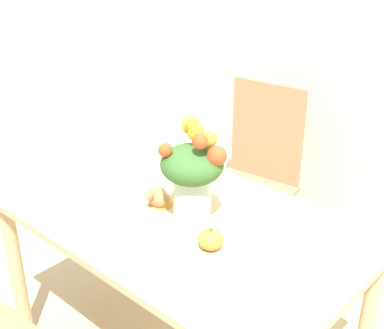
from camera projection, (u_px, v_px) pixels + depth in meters
wall_back at (356, 2)px, 2.51m from camera, size 8.00×0.06×2.70m
dining_table at (178, 238)px, 2.01m from camera, size 1.39×0.81×0.74m
flower_vase at (193, 176)px, 1.85m from camera, size 0.23×0.22×0.38m
pumpkin at (211, 239)px, 1.76m from camera, size 0.09×0.09×0.08m
turkey_figurine at (160, 196)px, 2.02m from camera, size 0.09×0.13×0.08m
dining_chair_near_window at (253, 178)px, 2.76m from camera, size 0.47×0.47×0.97m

